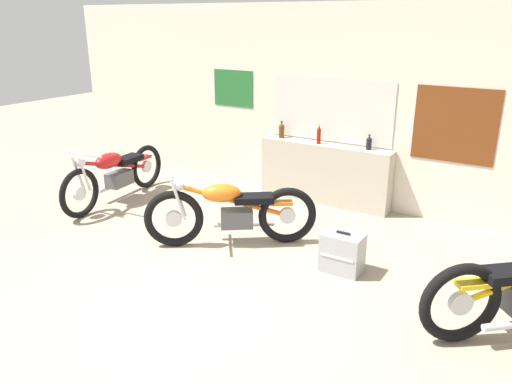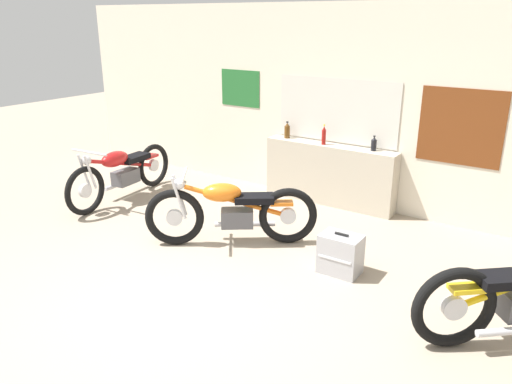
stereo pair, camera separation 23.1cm
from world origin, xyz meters
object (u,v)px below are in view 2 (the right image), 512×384
at_px(motorcycle_red, 122,172).
at_px(bottle_leftmost, 287,131).
at_px(bottle_center, 374,144).
at_px(motorcycle_orange, 231,211).
at_px(bottle_left_center, 324,136).
at_px(hard_case_silver, 340,254).

bearing_deg(motorcycle_red, bottle_leftmost, 40.12).
relative_size(bottle_center, motorcycle_orange, 0.12).
bearing_deg(bottle_left_center, motorcycle_red, -148.64).
xyz_separation_m(bottle_center, motorcycle_orange, (-0.96, -1.95, -0.55)).
xyz_separation_m(bottle_left_center, motorcycle_orange, (-0.23, -1.89, -0.59)).
relative_size(bottle_center, motorcycle_red, 0.10).
distance_m(bottle_center, hard_case_silver, 2.08).
xyz_separation_m(bottle_left_center, hard_case_silver, (1.16, -1.82, -0.79)).
distance_m(bottle_leftmost, bottle_center, 1.36).
xyz_separation_m(bottle_leftmost, motorcycle_orange, (0.41, -1.94, -0.57)).
bearing_deg(bottle_leftmost, motorcycle_orange, -78.19).
xyz_separation_m(motorcycle_red, hard_case_silver, (3.70, -0.28, -0.21)).
bearing_deg(motorcycle_red, bottle_left_center, 31.36).
relative_size(bottle_left_center, hard_case_silver, 0.63).
distance_m(bottle_left_center, motorcycle_orange, 1.99).
distance_m(motorcycle_orange, motorcycle_red, 2.33).
bearing_deg(bottle_center, hard_case_silver, -76.92).
distance_m(bottle_left_center, bottle_center, 0.73).
relative_size(bottle_left_center, motorcycle_red, 0.14).
xyz_separation_m(bottle_left_center, bottle_center, (0.72, 0.06, -0.04)).
bearing_deg(bottle_leftmost, hard_case_silver, -46.17).
xyz_separation_m(bottle_leftmost, bottle_center, (1.36, 0.01, -0.02)).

